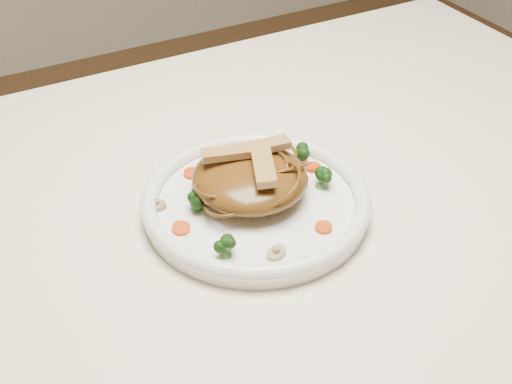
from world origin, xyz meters
name	(u,v)px	position (x,y,z in m)	size (l,w,h in m)	color
table	(266,246)	(0.00, 0.00, 0.65)	(1.20, 0.80, 0.75)	silver
plate	(256,206)	(-0.04, -0.04, 0.76)	(0.27, 0.27, 0.02)	white
noodle_mound	(250,178)	(-0.04, -0.02, 0.79)	(0.14, 0.14, 0.05)	brown
chicken_a	(265,146)	(-0.01, -0.01, 0.82)	(0.06, 0.02, 0.01)	tan
chicken_b	(228,153)	(-0.05, 0.00, 0.82)	(0.06, 0.02, 0.01)	tan
chicken_c	(263,165)	(-0.03, -0.04, 0.82)	(0.07, 0.02, 0.01)	tan
broccoli_0	(301,153)	(0.05, 0.01, 0.78)	(0.03, 0.03, 0.03)	#15360B
broccoli_1	(196,198)	(-0.10, -0.02, 0.78)	(0.03, 0.03, 0.03)	#15360B
broccoli_2	(225,246)	(-0.11, -0.10, 0.78)	(0.02, 0.02, 0.03)	#15360B
broccoli_3	(321,177)	(0.05, -0.05, 0.78)	(0.03, 0.03, 0.03)	#15360B
carrot_0	(260,149)	(0.02, 0.06, 0.77)	(0.02, 0.02, 0.01)	#DE3D08
carrot_1	(181,228)	(-0.14, -0.04, 0.77)	(0.02, 0.02, 0.01)	#DE3D08
carrot_2	(312,167)	(0.06, -0.01, 0.77)	(0.02, 0.02, 0.01)	#DE3D08
carrot_3	(192,173)	(-0.08, 0.05, 0.77)	(0.02, 0.02, 0.01)	#DE3D08
carrot_4	(323,227)	(0.01, -0.12, 0.77)	(0.02, 0.02, 0.01)	#DE3D08
mushroom_0	(276,253)	(-0.06, -0.13, 0.77)	(0.02, 0.02, 0.01)	tan
mushroom_1	(301,158)	(0.06, 0.01, 0.77)	(0.03, 0.03, 0.01)	tan
mushroom_2	(157,206)	(-0.15, 0.01, 0.77)	(0.02, 0.02, 0.01)	tan
mushroom_3	(272,146)	(0.04, 0.06, 0.77)	(0.02, 0.02, 0.01)	tan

